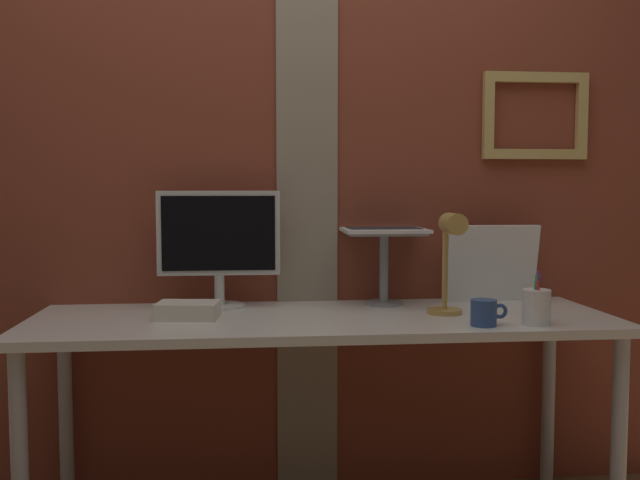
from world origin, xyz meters
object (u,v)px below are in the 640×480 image
object	(u,v)px
monitor	(219,239)
desk_lamp	(450,253)
whiteboard_panel	(492,264)
pen_cup	(536,307)
coffee_mug	(484,313)
laptop	(381,214)

from	to	relation	value
monitor	desk_lamp	size ratio (longest dim) A/B	1.25
whiteboard_panel	pen_cup	xyz separation A→B (m)	(-0.02, -0.46, -0.09)
coffee_mug	whiteboard_panel	bearing A→B (deg)	68.06
monitor	laptop	world-z (taller)	laptop
monitor	laptop	xyz separation A→B (m)	(0.60, 0.07, 0.08)
whiteboard_panel	pen_cup	world-z (taller)	whiteboard_panel
laptop	coffee_mug	xyz separation A→B (m)	(0.24, -0.50, -0.29)
whiteboard_panel	pen_cup	size ratio (longest dim) A/B	2.05
monitor	desk_lamp	distance (m)	0.82
monitor	pen_cup	size ratio (longest dim) A/B	2.56
pen_cup	coffee_mug	bearing A→B (deg)	179.96
monitor	coffee_mug	xyz separation A→B (m)	(0.84, -0.43, -0.21)
laptop	desk_lamp	xyz separation A→B (m)	(0.17, -0.33, -0.12)
laptop	pen_cup	world-z (taller)	laptop
whiteboard_panel	pen_cup	bearing A→B (deg)	-91.99
desk_lamp	coffee_mug	size ratio (longest dim) A/B	2.97
monitor	laptop	distance (m)	0.61
laptop	whiteboard_panel	size ratio (longest dim) A/B	0.87
laptop	coffee_mug	size ratio (longest dim) A/B	2.58
desk_lamp	pen_cup	world-z (taller)	desk_lamp
desk_lamp	pen_cup	distance (m)	0.33
whiteboard_panel	desk_lamp	world-z (taller)	desk_lamp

